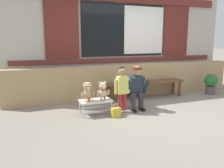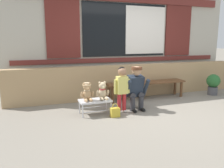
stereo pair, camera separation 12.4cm
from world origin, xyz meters
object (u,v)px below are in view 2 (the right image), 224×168
teddy_bear_with_hat (87,92)px  adult_crouching (136,88)px  child_standing (122,84)px  small_display_bench (95,101)px  teddy_bear_plain (103,91)px  wooden_bench_long (146,84)px  potted_plant (213,83)px  handbag_on_ground (115,112)px

teddy_bear_with_hat → adult_crouching: (1.08, 0.02, 0.01)m
teddy_bear_with_hat → child_standing: child_standing is taller
small_display_bench → child_standing: child_standing is taller
teddy_bear_plain → wooden_bench_long: bearing=28.6°
wooden_bench_long → small_display_bench: 1.76m
adult_crouching → potted_plant: adult_crouching is taller
small_display_bench → teddy_bear_with_hat: (-0.16, 0.00, 0.21)m
teddy_bear_with_hat → handbag_on_ground: (0.48, -0.30, -0.38)m
teddy_bear_with_hat → potted_plant: 3.71m
small_display_bench → child_standing: bearing=-6.8°
teddy_bear_with_hat → handbag_on_ground: teddy_bear_with_hat is taller
teddy_bear_plain → adult_crouching: adult_crouching is taller
wooden_bench_long → adult_crouching: 1.00m
teddy_bear_plain → small_display_bench: bearing=-179.5°
small_display_bench → wooden_bench_long: bearing=26.1°
adult_crouching → handbag_on_ground: adult_crouching is taller
teddy_bear_with_hat → potted_plant: (3.66, 0.53, -0.15)m
teddy_bear_with_hat → child_standing: 0.73m
adult_crouching → potted_plant: bearing=11.0°
wooden_bench_long → adult_crouching: (-0.66, -0.75, 0.11)m
wooden_bench_long → small_display_bench: size_ratio=3.28×
teddy_bear_with_hat → handbag_on_ground: 0.68m
small_display_bench → teddy_bear_with_hat: teddy_bear_with_hat is taller
wooden_bench_long → small_display_bench: bearing=-153.9°
wooden_bench_long → potted_plant: bearing=-7.3°
adult_crouching → potted_plant: (2.59, 0.50, -0.16)m
teddy_bear_plain → child_standing: (0.39, -0.07, 0.13)m
teddy_bear_plain → child_standing: 0.42m
potted_plant → child_standing: bearing=-168.6°
teddy_bear_plain → adult_crouching: 0.76m
teddy_bear_plain → potted_plant: 3.39m
teddy_bear_plain → potted_plant: bearing=8.9°
teddy_bear_plain → teddy_bear_with_hat: bearing=179.9°
small_display_bench → teddy_bear_plain: bearing=0.5°
wooden_bench_long → handbag_on_ground: wooden_bench_long is taller
teddy_bear_plain → potted_plant: teddy_bear_plain is taller
teddy_bear_with_hat → teddy_bear_plain: same height
adult_crouching → small_display_bench: bearing=-178.5°
wooden_bench_long → teddy_bear_plain: teddy_bear_plain is taller
small_display_bench → potted_plant: (3.50, 0.53, 0.06)m
handbag_on_ground → potted_plant: (3.18, 0.82, 0.23)m
teddy_bear_plain → child_standing: size_ratio=0.38×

